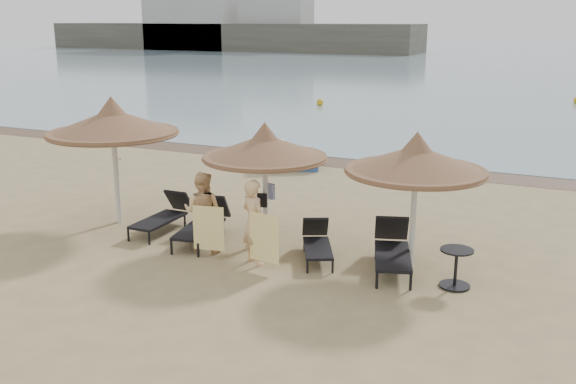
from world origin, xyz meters
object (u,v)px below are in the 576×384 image
Objects in this scene: lounger_far_right at (392,248)px; lounger_near_right at (317,242)px; lounger_far_left at (165,215)px; pedal_boat at (288,158)px; palapa_right at (416,160)px; person_left at (202,205)px; palapa_left at (113,123)px; palapa_center at (265,148)px; side_table at (456,269)px; person_right at (254,215)px; lounger_near_left at (204,222)px.

lounger_near_right is at bearing 165.68° from lounger_far_right.
lounger_far_left is 0.83× the size of pedal_boat.
palapa_right is 1.38× the size of person_left.
palapa_center is (3.84, 0.16, -0.29)m from palapa_left.
person_left is (-5.17, -0.26, 0.64)m from side_table.
lounger_near_right is 0.84× the size of person_right.
palapa_left is 1.54× the size of person_left.
palapa_left is 3.21m from lounger_near_left.
side_table is at bearing -33.25° from lounger_near_right.
palapa_center reaches higher than person_right.
palapa_right is (3.23, -0.07, 0.04)m from palapa_center.
palapa_right is 4.45m from person_left.
lounger_far_right is at bearing -134.10° from person_right.
lounger_far_left is 6.71m from side_table.
lounger_far_right is (4.23, 0.11, 0.01)m from lounger_near_left.
person_right is (0.35, -1.21, -1.10)m from palapa_center.
lounger_near_left is at bearing 154.53° from lounger_near_right.
palapa_right is at bearing -6.19° from lounger_near_left.
palapa_right is 1.32× the size of lounger_near_left.
palapa_left reaches higher than lounger_near_right.
person_left is at bearing -27.29° from lounger_far_left.
palapa_left reaches higher than lounger_near_left.
lounger_far_left is at bearing -1.40° from palapa_left.
lounger_near_left reaches higher than side_table.
palapa_center is at bearing -93.20° from pedal_boat.
palapa_left reaches higher than person_left.
lounger_near_left is 0.93× the size of pedal_boat.
lounger_far_right is (6.73, -0.11, -2.00)m from palapa_left.
lounger_near_left is 4.23m from lounger_far_right.
palapa_left is at bearing 11.57° from person_right.
palapa_right is 1.78m from lounger_far_right.
person_right is (-2.88, -1.14, -1.14)m from palapa_right.
person_left is at bearing 15.79° from person_right.
palapa_center is 1.30× the size of lounger_near_left.
palapa_right is 1.23× the size of pedal_boat.
lounger_far_left is 2.54× the size of side_table.
lounger_near_right is at bearing -174.34° from person_left.
lounger_near_right is 1.48m from person_right.
lounger_far_right is at bearing -148.72° from palapa_right.
person_right is (1.69, -0.83, 0.61)m from lounger_near_left.
lounger_far_left is 0.90× the size of lounger_near_left.
side_table is 0.36× the size of person_right.
person_left is at bearing -102.36° from pedal_boat.
palapa_left is 7.32m from pedal_boat.
palapa_left is 5.59m from lounger_near_right.
palapa_left is at bearing 161.62° from lounger_far_right.
palapa_right reaches higher than person_left.
person_left is 1.34m from person_right.
pedal_boat is at bearing 130.32° from palapa_right.
palapa_left is 8.32m from side_table.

